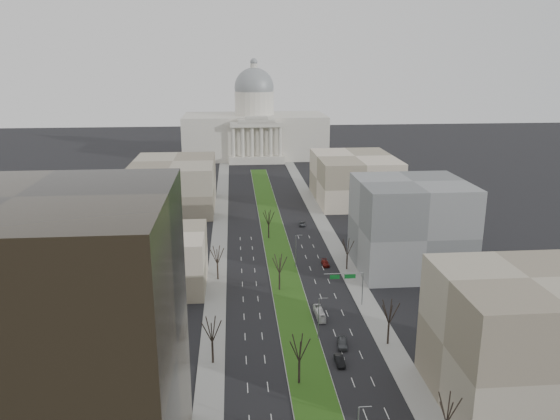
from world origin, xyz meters
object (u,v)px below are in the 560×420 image
car_grey_near (342,343)px  car_red (325,263)px  car_grey_far (302,224)px  car_black (340,360)px  box_van (320,314)px

car_grey_near → car_red: 43.68m
car_red → car_grey_far: 37.30m
car_grey_near → car_grey_far: size_ratio=1.07×
car_black → car_red: car_black is taller
car_red → car_grey_far: (-1.69, 37.27, -0.03)m
car_black → car_grey_near: bearing=74.1°
car_grey_far → box_van: bearing=-90.4°
car_black → car_grey_far: size_ratio=0.98×
car_grey_near → box_van: size_ratio=0.70×
car_grey_near → car_red: (3.91, 43.50, -0.16)m
car_grey_near → box_van: (-2.54, 12.71, 0.14)m
car_grey_near → car_red: car_grey_near is taller
car_grey_far → car_grey_near: bearing=-88.0°
car_grey_far → car_red: bearing=-83.8°
car_grey_near → car_grey_far: (2.21, 80.77, -0.19)m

